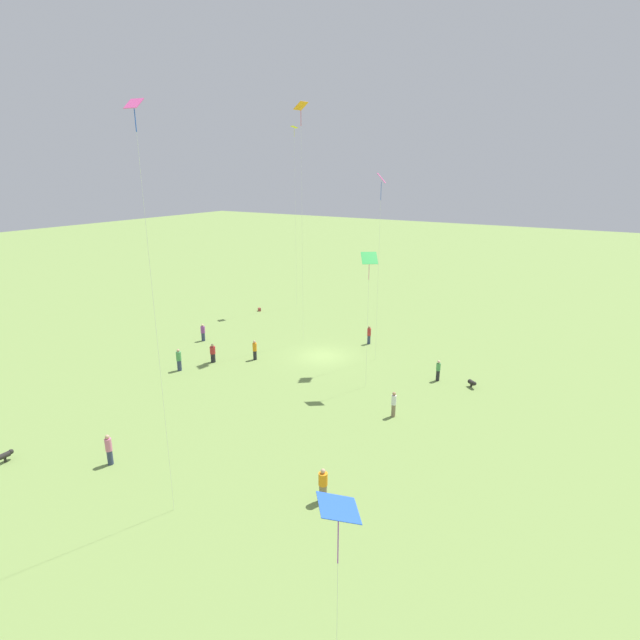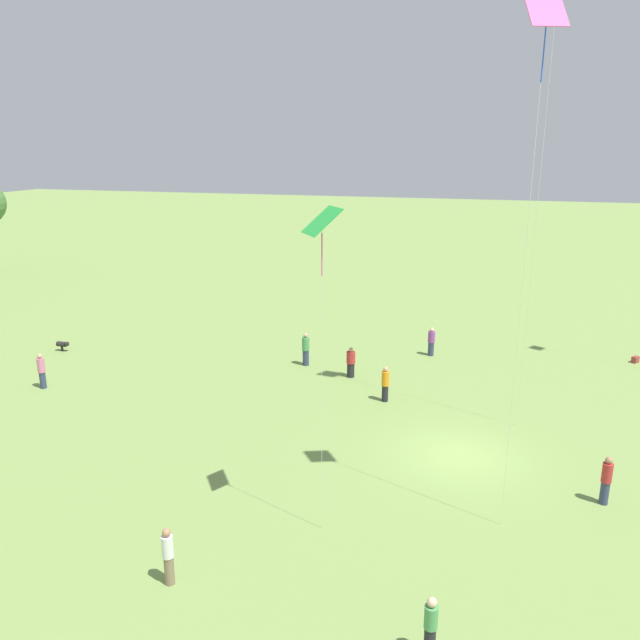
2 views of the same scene
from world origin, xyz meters
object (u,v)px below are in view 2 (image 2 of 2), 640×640
at_px(person_6, 168,556).
at_px(person_7, 42,371).
at_px(kite_1, 322,230).
at_px(picnic_bag_0, 635,360).
at_px(person_2, 306,349).
at_px(kite_5, 545,40).
at_px(person_3, 431,342).
at_px(person_5, 606,480).
at_px(person_8, 430,627).
at_px(person_0, 385,384).
at_px(person_1, 351,363).
at_px(dog_1, 63,344).

height_order(person_6, person_7, person_7).
xyz_separation_m(person_7, kite_1, (-7.50, -16.74, 8.63)).
bearing_deg(picnic_bag_0, person_6, 146.03).
distance_m(person_2, kite_5, 21.30).
distance_m(person_3, person_5, 15.82).
height_order(person_8, kite_5, kite_5).
distance_m(person_2, person_5, 17.34).
bearing_deg(kite_1, person_8, 51.18).
bearing_deg(picnic_bag_0, person_2, 107.54).
distance_m(person_3, person_8, 22.43).
distance_m(person_0, person_3, 7.47).
bearing_deg(person_2, person_5, 108.30).
distance_m(person_2, picnic_bag_0, 18.53).
xyz_separation_m(kite_1, picnic_bag_0, (19.98, -12.59, -9.37)).
height_order(person_3, person_5, person_5).
xyz_separation_m(person_0, person_1, (2.68, 2.32, -0.08)).
distance_m(person_7, dog_1, 5.96).
bearing_deg(person_1, kite_1, -116.95).
bearing_deg(person_5, dog_1, 59.11).
bearing_deg(person_0, person_5, -48.20).
distance_m(dog_1, picnic_bag_0, 33.00).
bearing_deg(kite_1, person_7, -105.38).
height_order(person_3, picnic_bag_0, person_3).
relative_size(person_5, person_8, 1.05).
relative_size(person_8, kite_5, 0.11).
bearing_deg(person_8, person_3, -2.98).
xyz_separation_m(person_1, kite_5, (-11.54, -7.76, 13.66)).
relative_size(person_1, kite_5, 0.11).
distance_m(person_1, person_7, 15.63).
distance_m(person_8, picnic_bag_0, 25.77).
bearing_deg(person_3, kite_1, -159.49).
height_order(person_0, person_7, person_7).
distance_m(person_1, kite_1, 16.11).
bearing_deg(person_8, person_5, -40.10).
xyz_separation_m(person_0, person_3, (7.35, -1.34, -0.05)).
bearing_deg(kite_1, person_1, -161.68).
bearing_deg(dog_1, person_8, 54.13).
relative_size(person_2, person_5, 1.05).
xyz_separation_m(person_3, dog_1, (-5.31, 21.00, -0.41)).
distance_m(person_3, kite_5, 21.57).
bearing_deg(person_2, person_0, 108.86).
bearing_deg(person_2, person_7, -4.55).
bearing_deg(kite_5, person_8, -80.67).
distance_m(person_1, person_2, 3.01).
distance_m(person_7, person_8, 23.78).
relative_size(person_1, kite_1, 0.16).
relative_size(person_2, person_3, 1.10).
height_order(person_6, kite_5, kite_5).
distance_m(person_5, person_6, 14.47).
relative_size(person_5, person_7, 0.97).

